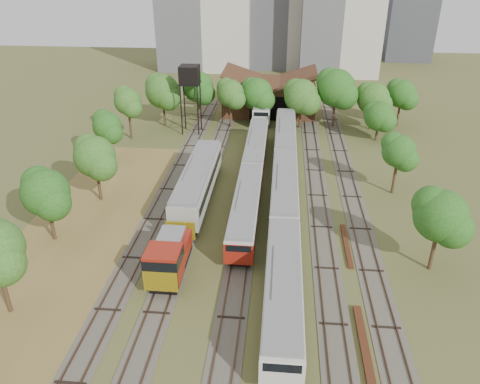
# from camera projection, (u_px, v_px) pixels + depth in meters

# --- Properties ---
(ground) EXTENTS (240.00, 240.00, 0.00)m
(ground) POSITION_uv_depth(u_px,v_px,m) (254.00, 350.00, 33.85)
(ground) COLOR #475123
(ground) RESTS_ON ground
(dry_grass_patch) EXTENTS (14.00, 60.00, 0.04)m
(dry_grass_patch) POSITION_uv_depth(u_px,v_px,m) (62.00, 270.00, 42.41)
(dry_grass_patch) COLOR brown
(dry_grass_patch) RESTS_ON ground
(tracks) EXTENTS (24.60, 80.00, 0.19)m
(tracks) POSITION_uv_depth(u_px,v_px,m) (262.00, 193.00, 56.08)
(tracks) COLOR #4C473D
(tracks) RESTS_ON ground
(railcar_red_set) EXTENTS (2.71, 34.58, 3.34)m
(railcar_red_set) POSITION_uv_depth(u_px,v_px,m) (252.00, 174.00, 56.78)
(railcar_red_set) COLOR black
(railcar_red_set) RESTS_ON ground
(railcar_green_set) EXTENTS (2.95, 52.08, 3.65)m
(railcar_green_set) POSITION_uv_depth(u_px,v_px,m) (285.00, 191.00, 52.41)
(railcar_green_set) COLOR black
(railcar_green_set) RESTS_ON ground
(railcar_rear) EXTENTS (2.86, 16.08, 3.53)m
(railcar_rear) POSITION_uv_depth(u_px,v_px,m) (263.00, 104.00, 82.82)
(railcar_rear) COLOR black
(railcar_rear) RESTS_ON ground
(shunter_locomotive) EXTENTS (2.94, 8.10, 3.85)m
(shunter_locomotive) POSITION_uv_depth(u_px,v_px,m) (169.00, 258.00, 40.85)
(shunter_locomotive) COLOR black
(shunter_locomotive) RESTS_ON ground
(old_grey_coach) EXTENTS (3.21, 18.00, 3.98)m
(old_grey_coach) POSITION_uv_depth(u_px,v_px,m) (198.00, 182.00, 53.98)
(old_grey_coach) COLOR black
(old_grey_coach) RESTS_ON ground
(water_tower) EXTENTS (3.06, 3.06, 10.58)m
(water_tower) POSITION_uv_depth(u_px,v_px,m) (190.00, 77.00, 71.50)
(water_tower) COLOR black
(water_tower) RESTS_ON ground
(rail_pile_near) EXTENTS (0.61, 9.12, 0.30)m
(rail_pile_near) POSITION_uv_depth(u_px,v_px,m) (365.00, 349.00, 33.72)
(rail_pile_near) COLOR #4F2816
(rail_pile_near) RESTS_ON ground
(rail_pile_far) EXTENTS (0.47, 7.57, 0.25)m
(rail_pile_far) POSITION_uv_depth(u_px,v_px,m) (347.00, 245.00, 45.87)
(rail_pile_far) COLOR #4F2816
(rail_pile_far) RESTS_ON ground
(maintenance_shed) EXTENTS (16.45, 11.55, 7.58)m
(maintenance_shed) POSITION_uv_depth(u_px,v_px,m) (269.00, 96.00, 84.07)
(maintenance_shed) COLOR #3D1B16
(maintenance_shed) RESTS_ON ground
(tree_band_left) EXTENTS (7.65, 54.14, 8.93)m
(tree_band_left) POSITION_uv_depth(u_px,v_px,m) (42.00, 191.00, 43.91)
(tree_band_left) COLOR #382616
(tree_band_left) RESTS_ON ground
(tree_band_far) EXTENTS (43.66, 8.47, 9.52)m
(tree_band_far) POSITION_uv_depth(u_px,v_px,m) (281.00, 93.00, 75.59)
(tree_band_far) COLOR #382616
(tree_band_far) RESTS_ON ground
(tree_band_right) EXTENTS (5.23, 37.82, 7.87)m
(tree_band_right) POSITION_uv_depth(u_px,v_px,m) (402.00, 154.00, 54.24)
(tree_band_right) COLOR #382616
(tree_band_right) RESTS_ON ground
(tower_far_right) EXTENTS (12.00, 12.00, 28.00)m
(tower_far_right) POSITION_uv_depth(u_px,v_px,m) (411.00, 4.00, 122.37)
(tower_far_right) COLOR #404248
(tower_far_right) RESTS_ON ground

